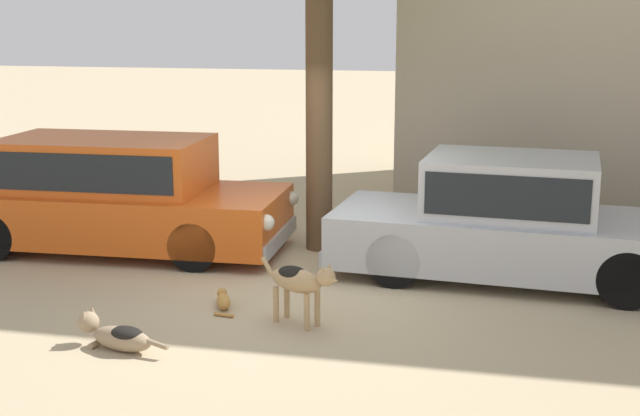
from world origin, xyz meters
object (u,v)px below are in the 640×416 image
object	(u,v)px
stray_dog_spotted	(116,335)
stray_cat	(223,300)
stray_dog_tan	(300,281)
parked_sedan_nearest	(111,192)
parked_sedan_second	(512,219)

from	to	relation	value
stray_dog_spotted	stray_cat	world-z (taller)	stray_dog_spotted
stray_dog_spotted	stray_dog_tan	bearing A→B (deg)	-134.11
parked_sedan_nearest	stray_dog_tan	xyz separation A→B (m)	(3.17, -2.28, -0.32)
parked_sedan_nearest	parked_sedan_second	size ratio (longest dim) A/B	1.04
parked_sedan_nearest	stray_cat	distance (m)	3.05
parked_sedan_second	stray_cat	bearing A→B (deg)	-145.00
parked_sedan_second	stray_cat	distance (m)	3.57
parked_sedan_second	stray_dog_tan	size ratio (longest dim) A/B	4.81
parked_sedan_second	stray_cat	world-z (taller)	parked_sedan_second
parked_sedan_nearest	parked_sedan_second	bearing A→B (deg)	-3.84
stray_dog_tan	stray_dog_spotted	bearing A→B (deg)	-122.05
parked_sedan_second	stray_dog_spotted	size ratio (longest dim) A/B	4.24
parked_sedan_nearest	stray_cat	world-z (taller)	parked_sedan_nearest
parked_sedan_nearest	stray_dog_tan	bearing A→B (deg)	-37.80
stray_dog_spotted	stray_dog_tan	world-z (taller)	stray_dog_tan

